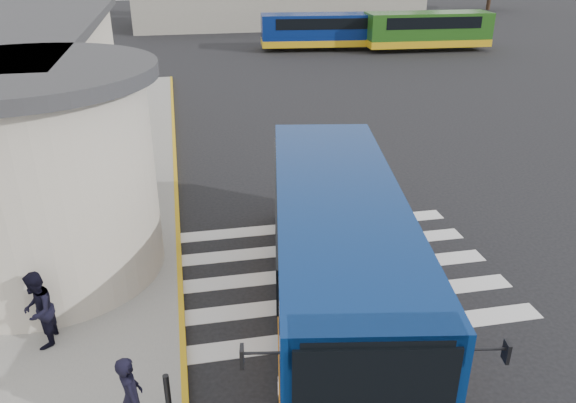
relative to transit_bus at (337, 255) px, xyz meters
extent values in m
plane|color=black|center=(0.75, 2.22, -1.31)|extent=(140.00, 140.00, 0.00)
cube|color=gray|center=(-8.25, 6.22, -1.24)|extent=(10.00, 34.00, 0.15)
cube|color=gold|center=(-3.30, 6.22, -1.23)|extent=(0.12, 34.00, 0.16)
cylinder|color=#BEB4A1|center=(-6.25, 2.72, 1.09)|extent=(5.20, 5.20, 4.50)
cylinder|color=#38383A|center=(-6.25, 2.72, 3.49)|extent=(5.80, 5.80, 0.30)
cube|color=black|center=(-5.73, 7.22, -0.06)|extent=(0.08, 1.20, 2.20)
cube|color=#38383A|center=(-5.25, 7.22, 1.24)|extent=(1.20, 1.80, 0.12)
cube|color=silver|center=(0.25, -0.98, -1.31)|extent=(8.00, 0.55, 0.01)
cube|color=silver|center=(0.25, 0.22, -1.31)|extent=(8.00, 0.55, 0.01)
cube|color=silver|center=(0.25, 1.42, -1.31)|extent=(8.00, 0.55, 0.01)
cube|color=silver|center=(0.25, 2.62, -1.31)|extent=(8.00, 0.55, 0.01)
cube|color=silver|center=(0.25, 3.82, -1.31)|extent=(8.00, 0.55, 0.01)
cube|color=gray|center=(6.75, 44.22, 0.69)|extent=(26.00, 8.00, 4.00)
cylinder|color=black|center=(-11.25, 52.22, 0.49)|extent=(0.44, 0.44, 3.60)
cube|color=navy|center=(0.01, 0.04, 0.26)|extent=(3.98, 9.29, 2.35)
cube|color=orange|center=(0.01, 0.04, -0.64)|extent=(4.01, 9.32, 0.56)
cube|color=black|center=(0.01, 0.04, -0.96)|extent=(4.00, 9.31, 0.22)
cube|color=black|center=(-0.76, -4.42, 0.63)|extent=(2.18, 0.43, 1.25)
cube|color=black|center=(-1.11, 1.04, 0.73)|extent=(1.15, 6.51, 0.90)
cube|color=black|center=(1.39, 0.61, 0.73)|extent=(1.15, 6.51, 0.90)
cylinder|color=black|center=(-1.58, -2.73, -0.83)|extent=(0.46, 1.00, 0.96)
cylinder|color=black|center=(0.58, -3.10, -0.83)|extent=(0.46, 1.00, 0.96)
cylinder|color=black|center=(-0.64, 2.78, -0.83)|extent=(0.46, 1.00, 0.96)
cylinder|color=black|center=(1.53, 2.41, -0.83)|extent=(0.46, 1.00, 0.96)
cube|color=black|center=(-2.45, -3.95, 1.03)|extent=(0.08, 0.19, 0.30)
cube|color=black|center=(1.00, -4.54, 1.03)|extent=(0.08, 0.19, 0.30)
imported|color=black|center=(-4.08, -2.87, -0.40)|extent=(0.48, 0.62, 1.52)
imported|color=black|center=(-5.93, -0.25, -0.38)|extent=(0.63, 0.79, 1.58)
cube|color=navy|center=(7.41, 30.89, 0.13)|extent=(8.57, 3.15, 2.14)
cube|color=gold|center=(7.41, 30.89, -0.74)|extent=(8.60, 3.19, 0.47)
cube|color=black|center=(7.41, 30.89, 0.64)|extent=(6.72, 3.01, 0.74)
cube|color=#205115|center=(14.93, 29.11, 0.21)|extent=(8.97, 2.91, 2.26)
cube|color=gold|center=(14.93, 29.11, -0.70)|extent=(9.00, 2.94, 0.49)
cube|color=black|center=(14.93, 29.11, 0.75)|extent=(7.01, 2.86, 0.79)
camera|label=1|loc=(-2.99, -9.75, 5.98)|focal=35.00mm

